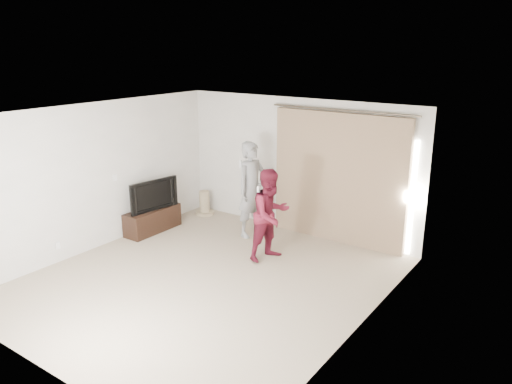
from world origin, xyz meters
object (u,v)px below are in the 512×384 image
tv_console (153,220)px  person_man (252,189)px  tv (151,194)px  person_woman (271,215)px

tv_console → person_man: size_ratio=0.65×
tv → person_woman: 2.63m
tv → person_woman: size_ratio=0.66×
tv → person_man: person_man is taller
tv_console → tv: (0.00, 0.00, 0.53)m
person_woman → tv_console: bearing=-174.7°
person_man → person_woman: size_ratio=1.15×
tv_console → tv: size_ratio=1.13×
tv_console → person_man: 2.08m
tv → person_woman: (2.62, 0.24, 0.03)m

